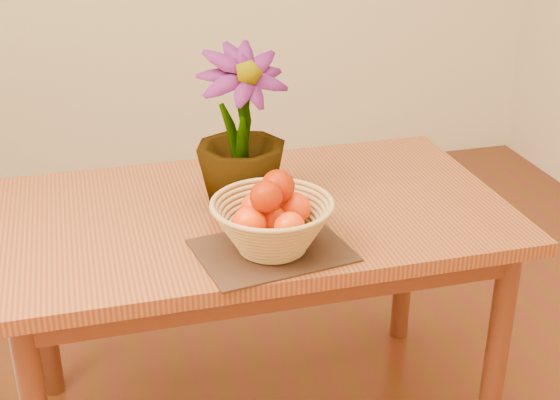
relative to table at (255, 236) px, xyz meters
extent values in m
cube|color=brown|center=(0.00, 0.00, 0.07)|extent=(1.40, 0.80, 0.04)
cube|color=#552613|center=(0.00, 0.00, 0.01)|extent=(1.28, 0.68, 0.08)
cylinder|color=#552613|center=(0.62, -0.32, -0.31)|extent=(0.06, 0.06, 0.71)
cylinder|color=#552613|center=(-0.62, 0.32, -0.31)|extent=(0.06, 0.06, 0.71)
cylinder|color=#552613|center=(0.62, 0.32, -0.31)|extent=(0.06, 0.06, 0.71)
cube|color=#351F13|center=(-0.01, -0.25, 0.09)|extent=(0.40, 0.33, 0.01)
cylinder|color=#A88146|center=(-0.01, -0.25, 0.10)|extent=(0.15, 0.15, 0.01)
sphere|color=#E14303|center=(-0.01, -0.25, 0.18)|extent=(0.07, 0.07, 0.07)
sphere|color=#E14303|center=(0.05, -0.22, 0.19)|extent=(0.08, 0.08, 0.08)
sphere|color=#E14303|center=(-0.04, -0.19, 0.18)|extent=(0.08, 0.08, 0.08)
sphere|color=#E14303|center=(-0.08, -0.28, 0.19)|extent=(0.08, 0.08, 0.08)
sphere|color=#E14303|center=(0.01, -0.31, 0.18)|extent=(0.08, 0.08, 0.08)
sphere|color=#E14303|center=(0.01, -0.23, 0.25)|extent=(0.08, 0.08, 0.08)
sphere|color=#E14303|center=(-0.03, -0.27, 0.25)|extent=(0.08, 0.08, 0.08)
sphere|color=#E14303|center=(0.01, -0.23, 0.25)|extent=(0.08, 0.08, 0.08)
sphere|color=#E14303|center=(-0.03, -0.27, 0.25)|extent=(0.08, 0.08, 0.08)
imported|color=#1E4A15|center=(-0.03, 0.03, 0.31)|extent=(0.29, 0.29, 0.44)
camera|label=1|loc=(-0.44, -1.89, 1.03)|focal=50.00mm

